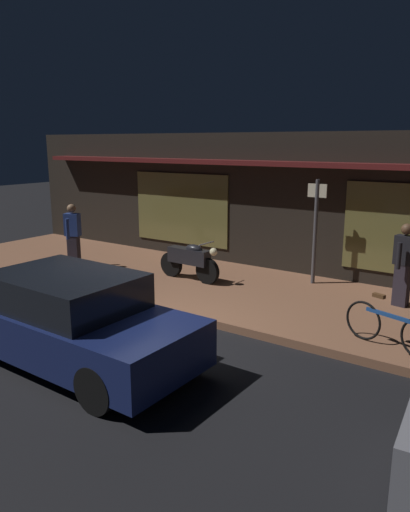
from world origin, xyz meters
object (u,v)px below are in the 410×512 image
Objects in this scene: motorcycle at (190,260)px; parked_car_far at (72,320)px; bicycle_parked at (390,328)px; sign_post at (316,225)px; person_bystander at (404,263)px; person_photographer at (73,235)px.

motorcycle is 0.41× the size of parked_car_far.
motorcycle is at bearing 102.39° from parked_car_far.
bicycle_parked is 3.87m from sign_post.
person_bystander is (-0.37, 2.30, 0.52)m from bicycle_parked.
bicycle_parked is at bearing -4.41° from person_photographer.
person_bystander is 0.40× the size of parked_car_far.
person_bystander is at bearing 99.24° from bicycle_parked.
sign_post is (-2.07, 0.52, 0.48)m from person_bystander.
parked_car_far is (0.96, -4.37, 0.06)m from motorcycle.
person_bystander reaches higher than motorcycle.
sign_post reaches higher than motorcycle.
person_photographer is at bearing -167.83° from person_bystander.
parked_car_far reaches higher than motorcycle.
motorcycle is 5.16m from bicycle_parked.
sign_post reaches higher than parked_car_far.
bicycle_parked is (4.96, -1.41, -0.14)m from motorcycle.
motorcycle is at bearing -150.61° from sign_post.
person_photographer is 0.40× the size of parked_car_far.
sign_post is at bearing 29.39° from motorcycle.
person_bystander is 2.19m from sign_post.
bicycle_parked is 0.39× the size of parked_car_far.
motorcycle is 3.29m from person_photographer.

